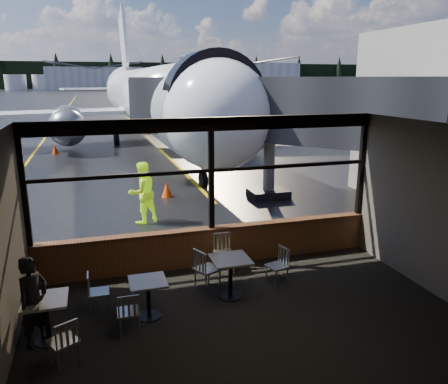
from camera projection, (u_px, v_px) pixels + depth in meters
name	position (u px, v px, depth m)	size (l,w,h in m)	color
ground_plane	(99.00, 95.00, 121.73)	(520.00, 520.00, 0.00)	black
carpet_floor	(256.00, 330.00, 7.72)	(8.00, 6.00, 0.01)	black
ceiling	(260.00, 133.00, 6.84)	(8.00, 6.00, 0.04)	#38332D
wall_back	(363.00, 336.00, 4.50)	(8.00, 0.04, 3.50)	#4E473E
window_sill	(212.00, 247.00, 10.39)	(8.00, 0.28, 0.90)	#59311B
window_header	(211.00, 124.00, 9.66)	(8.00, 0.18, 0.30)	black
mullion_left	(23.00, 187.00, 8.85)	(0.12, 0.12, 2.60)	black
mullion_centre	(211.00, 175.00, 9.95)	(0.12, 0.12, 2.60)	black
mullion_right	(362.00, 165.00, 11.05)	(0.12, 0.12, 2.60)	black
window_transom	(211.00, 171.00, 9.93)	(8.00, 0.10, 0.08)	black
airliner	(151.00, 57.00, 27.94)	(30.89, 37.07, 11.33)	white
jet_bridge	(267.00, 136.00, 16.03)	(8.59, 10.50, 4.58)	#29292B
cafe_table_near	(230.00, 278.00, 8.84)	(0.76, 0.76, 0.84)	gray
cafe_table_mid	(149.00, 299.00, 8.08)	(0.67, 0.67, 0.74)	gray
cafe_table_left	(47.00, 320.00, 7.32)	(0.72, 0.72, 0.79)	gray
chair_near_e	(277.00, 266.00, 9.37)	(0.45, 0.45, 0.83)	beige
chair_near_w	(207.00, 269.00, 9.08)	(0.52, 0.52, 0.95)	beige
chair_near_n	(224.00, 254.00, 9.96)	(0.49, 0.49, 0.90)	beige
chair_mid_s	(129.00, 312.00, 7.54)	(0.45, 0.45, 0.82)	#B8B2A6
chair_mid_w	(99.00, 293.00, 8.26)	(0.44, 0.44, 0.80)	#BDB7AA
chair_left_s	(63.00, 342.00, 6.68)	(0.46, 0.46, 0.84)	#A8A398
passenger	(34.00, 302.00, 7.14)	(0.57, 0.38, 1.57)	black
ground_crew	(142.00, 193.00, 13.35)	(0.92, 0.72, 1.90)	#BFF219
cone_nose	(167.00, 190.00, 16.42)	(0.40, 0.40, 0.56)	#DF5307
cone_wing	(55.00, 149.00, 25.90)	(0.39, 0.39, 0.54)	#E06507
hangar_mid	(95.00, 77.00, 180.73)	(38.00, 15.00, 10.00)	silver
hangar_right	(238.00, 75.00, 190.70)	(50.00, 20.00, 12.00)	silver
fuel_tank_a	(16.00, 82.00, 170.09)	(8.00, 8.00, 6.00)	silver
fuel_tank_b	(43.00, 82.00, 172.88)	(8.00, 8.00, 6.00)	silver
fuel_tank_c	(70.00, 82.00, 175.66)	(8.00, 8.00, 6.00)	silver
treeline	(94.00, 75.00, 203.65)	(360.00, 3.00, 12.00)	black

